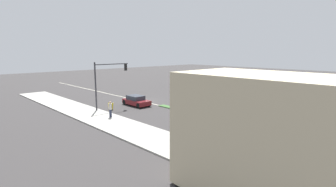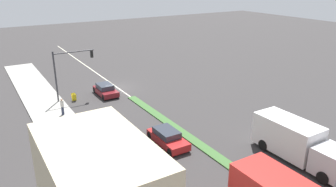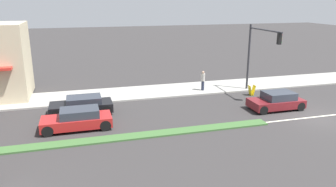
{
  "view_description": "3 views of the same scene",
  "coord_description": "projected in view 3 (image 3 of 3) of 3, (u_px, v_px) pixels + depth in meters",
  "views": [
    {
      "loc": [
        21.99,
        28.65,
        7.02
      ],
      "look_at": [
        0.7,
        6.07,
        1.92
      ],
      "focal_mm": 28.0,
      "sensor_mm": 36.0,
      "label": 1
    },
    {
      "loc": [
        14.78,
        36.37,
        13.31
      ],
      "look_at": [
        -1.59,
        9.53,
        1.89
      ],
      "focal_mm": 35.0,
      "sensor_mm": 36.0,
      "label": 2
    },
    {
      "loc": [
        -17.5,
        15.42,
        7.74
      ],
      "look_at": [
        1.22,
        10.16,
        2.12
      ],
      "focal_mm": 35.0,
      "sensor_mm": 36.0,
      "label": 3
    }
  ],
  "objects": [
    {
      "name": "ground_plane",
      "position": [
        35.0,
        148.0,
        17.67
      ],
      "size": [
        160.0,
        160.0,
        0.0
      ],
      "primitive_type": "plane",
      "color": "#333030"
    },
    {
      "name": "sidewalk_right",
      "position": [
        40.0,
        100.0,
        25.84
      ],
      "size": [
        4.0,
        73.0,
        0.12
      ],
      "primitive_type": "cube",
      "color": "#9E9B93",
      "rests_on": "ground"
    },
    {
      "name": "lane_marking_center",
      "position": [
        316.0,
        117.0,
        22.34
      ],
      "size": [
        0.16,
        60.0,
        0.01
      ],
      "primitive_type": "cube",
      "color": "beige",
      "rests_on": "ground"
    },
    {
      "name": "traffic_signal_main",
      "position": [
        258.0,
        48.0,
        26.63
      ],
      "size": [
        4.59,
        0.34,
        5.6
      ],
      "color": "#333338",
      "rests_on": "sidewalk_right"
    },
    {
      "name": "pedestrian",
      "position": [
        203.0,
        80.0,
        28.2
      ],
      "size": [
        0.34,
        0.34,
        1.69
      ],
      "color": "#282D42",
      "rests_on": "sidewalk_right"
    },
    {
      "name": "warning_aframe_sign",
      "position": [
        252.0,
        90.0,
        27.29
      ],
      "size": [
        0.45,
        0.53,
        0.84
      ],
      "color": "yellow",
      "rests_on": "ground"
    },
    {
      "name": "suv_black",
      "position": [
        82.0,
        105.0,
        22.81
      ],
      "size": [
        1.88,
        4.25,
        1.23
      ],
      "color": "black",
      "rests_on": "ground"
    },
    {
      "name": "hatchback_red",
      "position": [
        78.0,
        119.0,
        20.13
      ],
      "size": [
        1.8,
        4.21,
        1.29
      ],
      "color": "#AD1E1E",
      "rests_on": "ground"
    },
    {
      "name": "sedan_maroon",
      "position": [
        277.0,
        101.0,
        23.77
      ],
      "size": [
        1.87,
        3.87,
        1.29
      ],
      "color": "maroon",
      "rests_on": "ground"
    }
  ]
}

